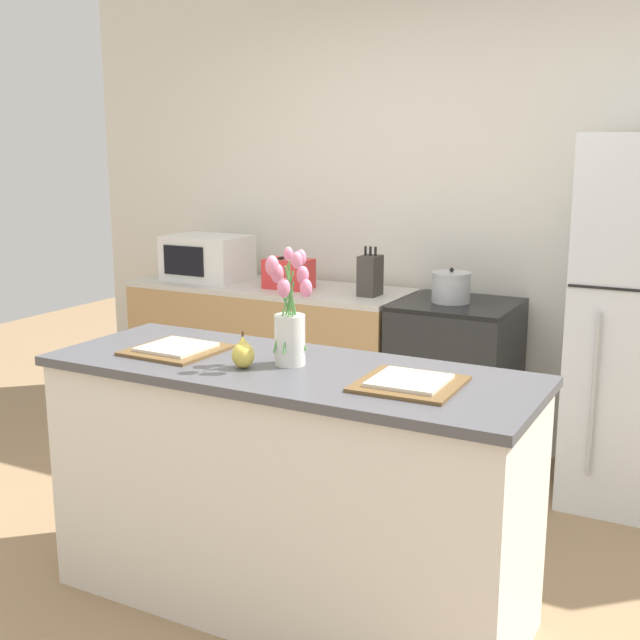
% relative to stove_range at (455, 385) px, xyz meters
% --- Properties ---
extents(ground_plane, '(10.00, 10.00, 0.00)m').
position_rel_stove_range_xyz_m(ground_plane, '(-0.10, -1.60, -0.45)').
color(ground_plane, '#997A56').
extents(back_wall, '(5.20, 0.08, 2.70)m').
position_rel_stove_range_xyz_m(back_wall, '(-0.10, 0.40, 0.90)').
color(back_wall, silver).
rests_on(back_wall, ground_plane).
extents(kitchen_island, '(1.80, 0.66, 0.94)m').
position_rel_stove_range_xyz_m(kitchen_island, '(-0.10, -1.60, 0.02)').
color(kitchen_island, silver).
rests_on(kitchen_island, ground_plane).
extents(back_counter, '(1.68, 0.60, 0.90)m').
position_rel_stove_range_xyz_m(back_counter, '(-1.16, 0.00, 0.00)').
color(back_counter, tan).
rests_on(back_counter, ground_plane).
extents(stove_range, '(0.60, 0.61, 0.90)m').
position_rel_stove_range_xyz_m(stove_range, '(0.00, 0.00, 0.00)').
color(stove_range, black).
rests_on(stove_range, ground_plane).
extents(flower_vase, '(0.16, 0.18, 0.42)m').
position_rel_stove_range_xyz_m(flower_vase, '(-0.10, -1.58, 0.65)').
color(flower_vase, silver).
rests_on(flower_vase, kitchen_island).
extents(pear_figurine, '(0.08, 0.08, 0.13)m').
position_rel_stove_range_xyz_m(pear_figurine, '(-0.22, -1.70, 0.54)').
color(pear_figurine, '#E5CC4C').
rests_on(pear_figurine, kitchen_island).
extents(plate_setting_left, '(0.34, 0.34, 0.02)m').
position_rel_stove_range_xyz_m(plate_setting_left, '(-0.58, -1.62, 0.49)').
color(plate_setting_left, brown).
rests_on(plate_setting_left, kitchen_island).
extents(plate_setting_right, '(0.34, 0.34, 0.02)m').
position_rel_stove_range_xyz_m(plate_setting_right, '(0.38, -1.62, 0.49)').
color(plate_setting_right, brown).
rests_on(plate_setting_right, kitchen_island).
extents(toaster, '(0.28, 0.18, 0.17)m').
position_rel_stove_range_xyz_m(toaster, '(-1.00, -0.04, 0.54)').
color(toaster, red).
rests_on(toaster, back_counter).
extents(cooking_pot, '(0.21, 0.21, 0.18)m').
position_rel_stove_range_xyz_m(cooking_pot, '(-0.04, -0.01, 0.53)').
color(cooking_pot, '#B2B5B7').
rests_on(cooking_pot, stove_range).
extents(microwave, '(0.48, 0.37, 0.27)m').
position_rel_stove_range_xyz_m(microwave, '(-1.60, -0.00, 0.59)').
color(microwave, white).
rests_on(microwave, back_counter).
extents(knife_block, '(0.10, 0.14, 0.27)m').
position_rel_stove_range_xyz_m(knife_block, '(-0.49, -0.03, 0.56)').
color(knife_block, '#3D3833').
rests_on(knife_block, back_counter).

